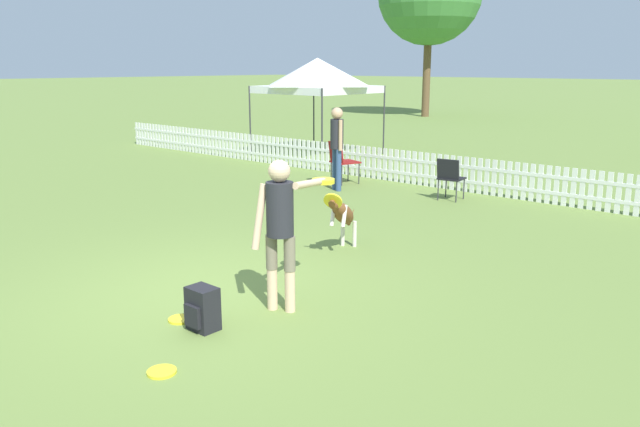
# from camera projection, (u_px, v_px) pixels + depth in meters

# --- Properties ---
(ground_plane) EXTENTS (240.00, 240.00, 0.00)m
(ground_plane) POSITION_uv_depth(u_px,v_px,m) (214.00, 292.00, 7.06)
(ground_plane) COLOR olive
(handler_person) EXTENTS (0.42, 1.06, 1.59)m
(handler_person) POSITION_uv_depth(u_px,v_px,m) (282.00, 218.00, 6.35)
(handler_person) COLOR beige
(handler_person) RESTS_ON ground_plane
(leaping_dog) EXTENTS (0.56, 1.08, 0.92)m
(leaping_dog) POSITION_uv_depth(u_px,v_px,m) (342.00, 213.00, 8.43)
(leaping_dog) COLOR brown
(leaping_dog) RESTS_ON ground_plane
(frisbee_near_handler) EXTENTS (0.25, 0.25, 0.02)m
(frisbee_near_handler) POSITION_uv_depth(u_px,v_px,m) (162.00, 372.00, 5.20)
(frisbee_near_handler) COLOR yellow
(frisbee_near_handler) RESTS_ON ground_plane
(frisbee_near_dog) EXTENTS (0.25, 0.25, 0.02)m
(frisbee_near_dog) POSITION_uv_depth(u_px,v_px,m) (180.00, 319.00, 6.28)
(frisbee_near_dog) COLOR yellow
(frisbee_near_dog) RESTS_ON ground_plane
(backpack_on_grass) EXTENTS (0.30, 0.26, 0.43)m
(backpack_on_grass) POSITION_uv_depth(u_px,v_px,m) (202.00, 309.00, 6.02)
(backpack_on_grass) COLOR black
(backpack_on_grass) RESTS_ON ground_plane
(picket_fence) EXTENTS (25.21, 0.04, 0.71)m
(picket_fence) POSITION_uv_depth(u_px,v_px,m) (498.00, 178.00, 12.15)
(picket_fence) COLOR white
(picket_fence) RESTS_ON ground_plane
(folding_chair_blue_left) EXTENTS (0.66, 0.67, 0.91)m
(folding_chair_blue_left) POSITION_uv_depth(u_px,v_px,m) (341.00, 159.00, 13.40)
(folding_chair_blue_left) COLOR #333338
(folding_chair_blue_left) RESTS_ON ground_plane
(folding_chair_center) EXTENTS (0.48, 0.50, 0.80)m
(folding_chair_center) POSITION_uv_depth(u_px,v_px,m) (450.00, 175.00, 11.74)
(folding_chair_center) COLOR #333338
(folding_chair_center) RESTS_ON ground_plane
(canopy_tent_main) EXTENTS (2.75, 2.75, 2.71)m
(canopy_tent_main) POSITION_uv_depth(u_px,v_px,m) (317.00, 76.00, 17.48)
(canopy_tent_main) COLOR #333338
(canopy_tent_main) RESTS_ON ground_plane
(spectator_standing) EXTENTS (0.38, 0.27, 1.69)m
(spectator_standing) POSITION_uv_depth(u_px,v_px,m) (337.00, 140.00, 12.59)
(spectator_standing) COLOR #334C7A
(spectator_standing) RESTS_ON ground_plane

